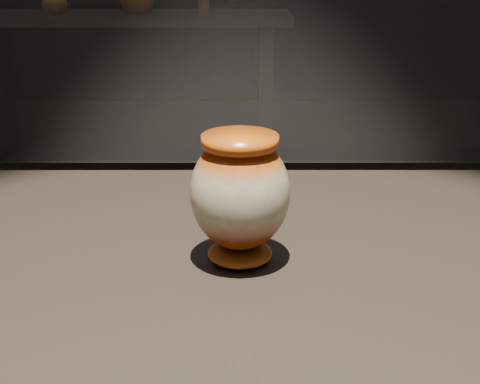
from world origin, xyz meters
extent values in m
cube|color=black|center=(0.00, 0.00, 0.88)|extent=(2.00, 0.80, 0.05)
ellipsoid|color=#692709|center=(0.05, 0.03, 0.91)|extent=(0.10, 0.10, 0.02)
ellipsoid|color=beige|center=(0.05, 0.03, 1.00)|extent=(0.16, 0.16, 0.15)
cylinder|color=#C45312|center=(0.05, 0.03, 1.06)|extent=(0.12, 0.12, 0.01)
cube|color=black|center=(-0.65, 3.36, 0.88)|extent=(2.00, 0.60, 0.05)
cube|color=black|center=(0.20, 3.36, 0.42)|extent=(0.08, 0.50, 0.85)
imported|color=#974E16|center=(-1.05, 3.33, 0.98)|extent=(0.16, 0.16, 0.15)
cylinder|color=#974E16|center=(-0.17, 3.38, 0.96)|extent=(0.07, 0.07, 0.11)
camera|label=1|loc=(0.05, -0.76, 1.29)|focal=50.00mm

